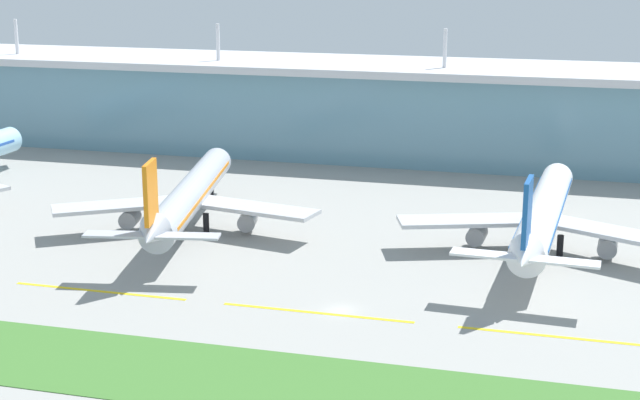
# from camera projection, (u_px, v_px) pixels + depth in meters

# --- Properties ---
(ground_plane) EXTENTS (600.00, 600.00, 0.00)m
(ground_plane) POSITION_uv_depth(u_px,v_px,m) (341.00, 310.00, 138.97)
(ground_plane) COLOR gray
(terminal_building) EXTENTS (288.00, 34.00, 31.85)m
(terminal_building) POSITION_uv_depth(u_px,v_px,m) (446.00, 112.00, 234.00)
(terminal_building) COLOR #6693A8
(terminal_building) RESTS_ON ground
(airliner_near_middle) EXTENTS (47.92, 64.65, 18.90)m
(airliner_near_middle) POSITION_uv_depth(u_px,v_px,m) (189.00, 196.00, 176.36)
(airliner_near_middle) COLOR #ADB2BC
(airliner_near_middle) RESTS_ON ground
(airliner_far_middle) EXTENTS (48.74, 64.04, 18.90)m
(airliner_far_middle) POSITION_uv_depth(u_px,v_px,m) (543.00, 215.00, 163.89)
(airliner_far_middle) COLOR white
(airliner_far_middle) RESTS_ON ground
(taxiway_stripe_mid_west) EXTENTS (28.00, 0.70, 0.04)m
(taxiway_stripe_mid_west) POSITION_uv_depth(u_px,v_px,m) (100.00, 291.00, 146.51)
(taxiway_stripe_mid_west) COLOR yellow
(taxiway_stripe_mid_west) RESTS_ON ground
(taxiway_stripe_centre) EXTENTS (28.00, 0.70, 0.04)m
(taxiway_stripe_centre) POSITION_uv_depth(u_px,v_px,m) (317.00, 313.00, 137.92)
(taxiway_stripe_centre) COLOR yellow
(taxiway_stripe_centre) RESTS_ON ground
(taxiway_stripe_mid_east) EXTENTS (28.00, 0.70, 0.04)m
(taxiway_stripe_mid_east) POSITION_uv_depth(u_px,v_px,m) (563.00, 337.00, 129.33)
(taxiway_stripe_mid_east) COLOR yellow
(taxiway_stripe_mid_east) RESTS_ON ground
(grass_verge) EXTENTS (300.00, 18.00, 0.10)m
(grass_verge) POSITION_uv_depth(u_px,v_px,m) (289.00, 385.00, 115.18)
(grass_verge) COLOR #3D702D
(grass_verge) RESTS_ON ground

